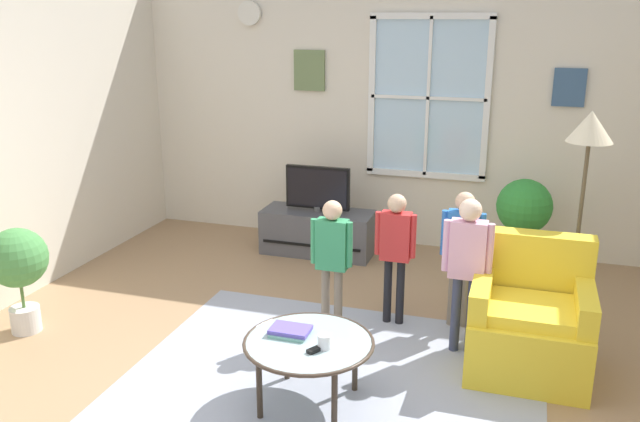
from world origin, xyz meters
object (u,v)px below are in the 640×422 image
person_green_shirt (332,252)px  potted_plant_by_window (524,211)px  cup (324,342)px  floor_lamp (588,149)px  book_stack (290,331)px  television (318,188)px  person_red_shirt (396,244)px  remote_near_books (317,349)px  armchair (530,323)px  coffee_table (309,345)px  potted_plant_corner (18,264)px  tv_stand (318,232)px  person_blue_shirt (462,244)px  person_pink_shirt (467,258)px

person_green_shirt → potted_plant_by_window: bearing=52.7°
cup → floor_lamp: bearing=49.2°
book_stack → cup: 0.27m
television → person_red_shirt: 1.64m
book_stack → person_red_shirt: 1.27m
remote_near_books → potted_plant_by_window: 2.91m
armchair → coffee_table: size_ratio=1.10×
television → potted_plant_corner: (-1.57, -2.25, -0.13)m
television → remote_near_books: 2.76m
armchair → cup: 1.46m
armchair → book_stack: 1.60m
coffee_table → potted_plant_by_window: size_ratio=0.90×
tv_stand → person_blue_shirt: 1.96m
coffee_table → person_blue_shirt: bearing=61.0°
coffee_table → person_pink_shirt: 1.28m
cup → remote_near_books: (-0.03, -0.03, -0.03)m
person_pink_shirt → potted_plant_by_window: size_ratio=1.27×
book_stack → person_red_shirt: (0.40, 1.19, 0.20)m
coffee_table → person_blue_shirt: (0.74, 1.34, 0.26)m
armchair → person_pink_shirt: size_ratio=0.78×
person_blue_shirt → person_pink_shirt: bearing=-79.9°
coffee_table → person_blue_shirt: size_ratio=0.75×
cup → potted_plant_corner: 2.46m
person_blue_shirt → potted_plant_by_window: 1.34m
potted_plant_corner → floor_lamp: floor_lamp is taller
cup → floor_lamp: floor_lamp is taller
tv_stand → armchair: size_ratio=1.25×
television → tv_stand: bearing=90.0°
tv_stand → person_pink_shirt: person_pink_shirt is taller
coffee_table → person_blue_shirt: person_blue_shirt is taller
potted_plant_by_window → cup: bearing=-111.4°
cup → person_red_shirt: person_red_shirt is taller
television → person_blue_shirt: bearing=-38.3°
person_pink_shirt → television: bearing=134.8°
person_red_shirt → person_blue_shirt: (0.48, 0.10, 0.02)m
coffee_table → person_red_shirt: person_red_shirt is taller
television → potted_plant_by_window: bearing=2.6°
tv_stand → cup: (0.87, -2.58, 0.25)m
television → person_red_shirt: (1.02, -1.28, -0.02)m
book_stack → remote_near_books: (0.22, -0.14, -0.01)m
potted_plant_by_window → person_red_shirt: bearing=-123.1°
potted_plant_corner → floor_lamp: (3.87, 1.33, 0.83)m
coffee_table → floor_lamp: bearing=46.0°
television → cup: 2.73m
remote_near_books → coffee_table: bearing=132.7°
potted_plant_corner → floor_lamp: bearing=18.9°
tv_stand → floor_lamp: (2.30, -0.93, 1.15)m
book_stack → potted_plant_by_window: bearing=63.2°
armchair → person_pink_shirt: bearing=168.2°
person_green_shirt → potted_plant_corner: (-2.19, -0.65, -0.11)m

